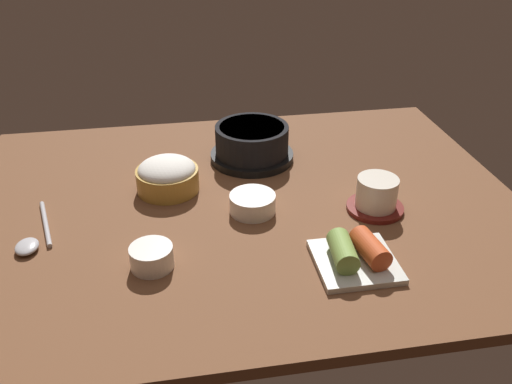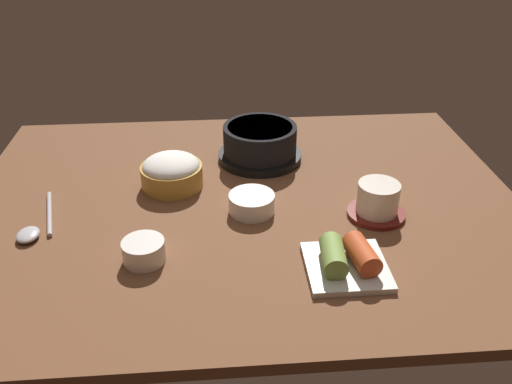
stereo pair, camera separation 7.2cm
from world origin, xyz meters
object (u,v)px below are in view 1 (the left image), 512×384
at_px(stone_pot, 252,143).
at_px(rice_bowl, 167,175).
at_px(side_bowl_near, 152,256).
at_px(kimchi_plate, 356,255).
at_px(banchan_cup_center, 253,203).
at_px(spoon, 33,239).
at_px(tea_cup_with_saucer, 376,195).

distance_m(stone_pot, rice_bowl, 0.20).
distance_m(stone_pot, side_bowl_near, 0.39).
bearing_deg(kimchi_plate, banchan_cup_center, 126.65).
bearing_deg(rice_bowl, kimchi_plate, -45.32).
xyz_separation_m(stone_pot, rice_bowl, (-0.17, -0.10, -0.01)).
relative_size(rice_bowl, kimchi_plate, 0.96).
height_order(stone_pot, side_bowl_near, stone_pot).
distance_m(rice_bowl, kimchi_plate, 0.39).
height_order(stone_pot, spoon, stone_pot).
distance_m(stone_pot, banchan_cup_center, 0.20).
distance_m(rice_bowl, tea_cup_with_saucer, 0.38).
bearing_deg(rice_bowl, tea_cup_with_saucer, -20.30).
height_order(rice_bowl, spoon, rice_bowl).
height_order(banchan_cup_center, side_bowl_near, side_bowl_near).
height_order(stone_pot, kimchi_plate, stone_pot).
distance_m(tea_cup_with_saucer, spoon, 0.58).
height_order(banchan_cup_center, kimchi_plate, kimchi_plate).
height_order(kimchi_plate, spoon, kimchi_plate).
bearing_deg(banchan_cup_center, spoon, -174.85).
xyz_separation_m(banchan_cup_center, side_bowl_near, (-0.17, -0.13, 0.00)).
relative_size(banchan_cup_center, kimchi_plate, 0.67).
distance_m(stone_pot, tea_cup_with_saucer, 0.29).
bearing_deg(banchan_cup_center, kimchi_plate, -53.35).
distance_m(rice_bowl, side_bowl_near, 0.23).
height_order(kimchi_plate, side_bowl_near, kimchi_plate).
distance_m(tea_cup_with_saucer, kimchi_plate, 0.17).
relative_size(tea_cup_with_saucer, kimchi_plate, 0.83).
distance_m(banchan_cup_center, kimchi_plate, 0.22).
bearing_deg(spoon, rice_bowl, 31.47).
relative_size(tea_cup_with_saucer, banchan_cup_center, 1.24).
distance_m(rice_bowl, banchan_cup_center, 0.18).
bearing_deg(banchan_cup_center, tea_cup_with_saucer, -8.06).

